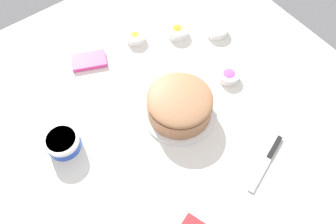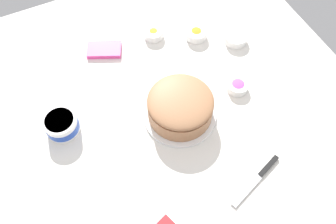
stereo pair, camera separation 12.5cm
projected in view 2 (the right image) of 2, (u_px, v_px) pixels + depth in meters
The scene contains 10 objects.
ground_plane at pixel (162, 118), 1.28m from camera, with size 1.54×1.54×0.00m, color silver.
frosted_cake at pixel (180, 108), 1.23m from camera, with size 0.27×0.27×0.12m.
frosting_tub at pixel (61, 125), 1.22m from camera, with size 0.12×0.12×0.07m.
spreading_knife at pixel (260, 176), 1.15m from camera, with size 0.23×0.10×0.01m.
sprinkle_bowl_pink at pixel (236, 38), 1.45m from camera, with size 0.10×0.10×0.03m.
sprinkle_bowl_yellow at pixel (153, 33), 1.46m from camera, with size 0.08×0.08×0.03m.
sprinkle_bowl_rainbow at pixel (238, 86), 1.32m from camera, with size 0.08×0.08×0.04m.
sprinkle_bowl_orange at pixel (196, 33), 1.46m from camera, with size 0.09×0.09×0.04m.
candy_box_lower at pixel (104, 50), 1.43m from camera, with size 0.14×0.08×0.02m, color #E53D8E.
paper_napkin at pixel (95, 222), 1.08m from camera, with size 0.15×0.15×0.01m, color white.
Camera 2 is at (0.25, 0.58, 1.11)m, focal length 37.21 mm.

